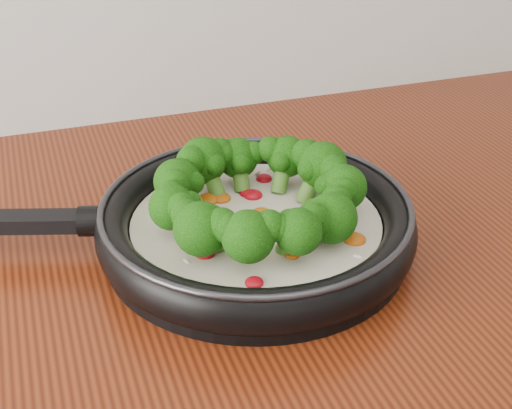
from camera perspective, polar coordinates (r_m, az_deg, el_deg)
name	(u,v)px	position (r m, az deg, el deg)	size (l,w,h in m)	color
skillet	(253,218)	(0.70, -0.21, -1.08)	(0.52, 0.39, 0.09)	black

